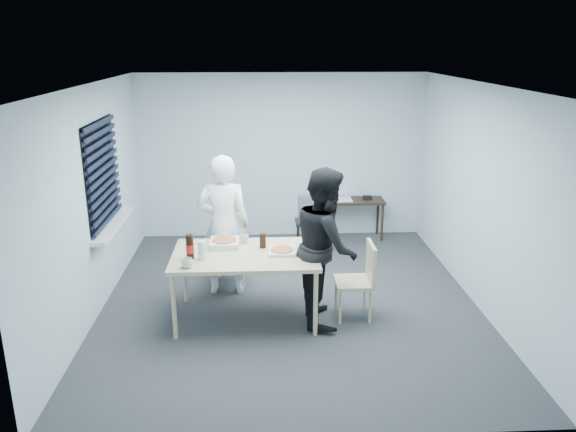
{
  "coord_description": "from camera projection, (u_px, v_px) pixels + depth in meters",
  "views": [
    {
      "loc": [
        -0.33,
        -6.26,
        3.05
      ],
      "look_at": [
        -0.02,
        0.1,
        1.06
      ],
      "focal_mm": 35.0,
      "sensor_mm": 36.0,
      "label": 1
    }
  ],
  "objects": [
    {
      "name": "chair_far",
      "position": [
        230.0,
        244.0,
        7.36
      ],
      "size": [
        0.42,
        0.42,
        0.89
      ],
      "color": "tan",
      "rests_on": "ground"
    },
    {
      "name": "person_white",
      "position": [
        224.0,
        225.0,
        6.9
      ],
      "size": [
        0.65,
        0.42,
        1.77
      ],
      "primitive_type": "imported",
      "rotation": [
        0.0,
        0.0,
        3.14
      ],
      "color": "white",
      "rests_on": "ground"
    },
    {
      "name": "side_table",
      "position": [
        353.0,
        204.0,
        8.95
      ],
      "size": [
        0.96,
        0.43,
        0.64
      ],
      "color": "black",
      "rests_on": "ground"
    },
    {
      "name": "plastic_cups",
      "position": [
        202.0,
        250.0,
        6.07
      ],
      "size": [
        0.11,
        0.11,
        0.2
      ],
      "primitive_type": "cylinder",
      "rotation": [
        0.0,
        0.0,
        0.37
      ],
      "color": "silver",
      "rests_on": "dining_table"
    },
    {
      "name": "pizza_box_a",
      "position": [
        225.0,
        243.0,
        6.47
      ],
      "size": [
        0.33,
        0.33,
        0.08
      ],
      "rotation": [
        0.0,
        0.0,
        0.43
      ],
      "color": "silver",
      "rests_on": "dining_table"
    },
    {
      "name": "chair_right",
      "position": [
        361.0,
        275.0,
        6.36
      ],
      "size": [
        0.42,
        0.42,
        0.89
      ],
      "color": "tan",
      "rests_on": "ground"
    },
    {
      "name": "cola_glass",
      "position": [
        263.0,
        241.0,
        6.41
      ],
      "size": [
        0.1,
        0.1,
        0.17
      ],
      "primitive_type": "cylinder",
      "rotation": [
        0.0,
        0.0,
        -0.33
      ],
      "color": "black",
      "rests_on": "dining_table"
    },
    {
      "name": "room",
      "position": [
        106.0,
        181.0,
        6.74
      ],
      "size": [
        5.0,
        5.0,
        5.0
      ],
      "color": "#28292D",
      "rests_on": "ground"
    },
    {
      "name": "dining_table",
      "position": [
        245.0,
        258.0,
        6.28
      ],
      "size": [
        1.62,
        1.03,
        0.79
      ],
      "color": "tan",
      "rests_on": "ground"
    },
    {
      "name": "stool",
      "position": [
        308.0,
        228.0,
        8.36
      ],
      "size": [
        0.36,
        0.36,
        0.5
      ],
      "color": "black",
      "rests_on": "ground"
    },
    {
      "name": "soda_bottle",
      "position": [
        190.0,
        247.0,
        6.06
      ],
      "size": [
        0.09,
        0.09,
        0.28
      ],
      "rotation": [
        0.0,
        0.0,
        -0.23
      ],
      "color": "black",
      "rests_on": "dining_table"
    },
    {
      "name": "rubber_band",
      "position": [
        271.0,
        264.0,
        5.94
      ],
      "size": [
        0.05,
        0.05,
        0.0
      ],
      "primitive_type": "torus",
      "rotation": [
        0.0,
        0.0,
        0.18
      ],
      "color": "red",
      "rests_on": "dining_table"
    },
    {
      "name": "mug_a",
      "position": [
        187.0,
        263.0,
        5.85
      ],
      "size": [
        0.17,
        0.17,
        0.1
      ],
      "primitive_type": "imported",
      "rotation": [
        0.0,
        0.0,
        0.52
      ],
      "color": "silver",
      "rests_on": "dining_table"
    },
    {
      "name": "papers",
      "position": [
        344.0,
        199.0,
        8.93
      ],
      "size": [
        0.26,
        0.35,
        0.01
      ],
      "primitive_type": "cube",
      "rotation": [
        0.0,
        0.0,
        -0.07
      ],
      "color": "white",
      "rests_on": "side_table"
    },
    {
      "name": "person_black",
      "position": [
        326.0,
        246.0,
        6.21
      ],
      "size": [
        0.47,
        0.86,
        1.77
      ],
      "primitive_type": "imported",
      "rotation": [
        0.0,
        0.0,
        1.57
      ],
      "color": "black",
      "rests_on": "ground"
    },
    {
      "name": "pizza_box_b",
      "position": [
        282.0,
        251.0,
        6.27
      ],
      "size": [
        0.3,
        0.3,
        0.04
      ],
      "rotation": [
        0.0,
        0.0,
        -0.25
      ],
      "color": "silver",
      "rests_on": "dining_table"
    },
    {
      "name": "backpack",
      "position": [
        308.0,
        209.0,
        8.26
      ],
      "size": [
        0.28,
        0.2,
        0.39
      ],
      "rotation": [
        0.0,
        0.0,
        0.11
      ],
      "color": "slate",
      "rests_on": "stool"
    },
    {
      "name": "black_box",
      "position": [
        367.0,
        198.0,
        8.93
      ],
      "size": [
        0.16,
        0.14,
        0.06
      ],
      "primitive_type": "cube",
      "rotation": [
        0.0,
        0.0,
        0.41
      ],
      "color": "black",
      "rests_on": "side_table"
    },
    {
      "name": "mug_b",
      "position": [
        245.0,
        239.0,
        6.57
      ],
      "size": [
        0.1,
        0.1,
        0.09
      ],
      "primitive_type": "imported",
      "color": "silver",
      "rests_on": "dining_table"
    }
  ]
}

